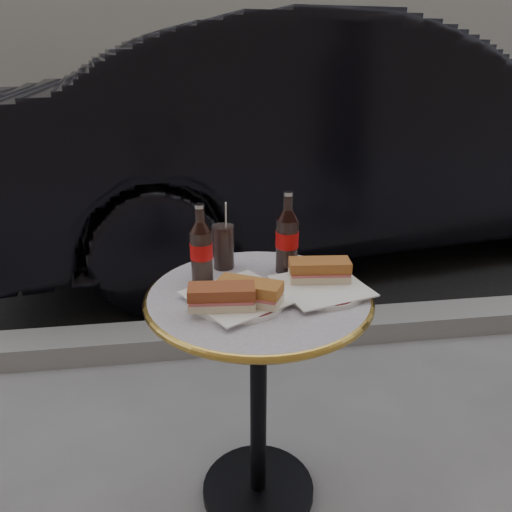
{
  "coord_description": "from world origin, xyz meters",
  "views": [
    {
      "loc": [
        -0.18,
        -1.2,
        1.34
      ],
      "look_at": [
        0.0,
        0.05,
        0.82
      ],
      "focal_mm": 35.0,
      "sensor_mm": 36.0,
      "label": 1
    }
  ],
  "objects": [
    {
      "name": "ground",
      "position": [
        0.0,
        0.0,
        0.0
      ],
      "size": [
        80.0,
        80.0,
        0.0
      ],
      "primitive_type": "plane",
      "color": "gray",
      "rests_on": "ground"
    },
    {
      "name": "asphalt_road",
      "position": [
        0.0,
        5.0,
        0.0
      ],
      "size": [
        40.0,
        8.0,
        0.0
      ],
      "primitive_type": "cube",
      "color": "black",
      "rests_on": "ground"
    },
    {
      "name": "curb",
      "position": [
        0.0,
        0.9,
        0.05
      ],
      "size": [
        40.0,
        0.2,
        0.12
      ],
      "primitive_type": "cube",
      "color": "gray",
      "rests_on": "ground"
    },
    {
      "name": "bistro_table",
      "position": [
        0.0,
        0.0,
        0.37
      ],
      "size": [
        0.62,
        0.62,
        0.73
      ],
      "primitive_type": null,
      "color": "#BAB2C4",
      "rests_on": "ground"
    },
    {
      "name": "plate_left",
      "position": [
        -0.06,
        -0.04,
        0.74
      ],
      "size": [
        0.32,
        0.32,
        0.01
      ],
      "primitive_type": "cylinder",
      "rotation": [
        0.0,
        0.0,
        0.33
      ],
      "color": "white",
      "rests_on": "bistro_table"
    },
    {
      "name": "plate_right",
      "position": [
        0.17,
        -0.01,
        0.74
      ],
      "size": [
        0.26,
        0.26,
        0.01
      ],
      "primitive_type": "cylinder",
      "rotation": [
        0.0,
        0.0,
        0.08
      ],
      "color": "white",
      "rests_on": "bistro_table"
    },
    {
      "name": "sandwich_left_a",
      "position": [
        -0.11,
        -0.1,
        0.77
      ],
      "size": [
        0.17,
        0.09,
        0.06
      ],
      "primitive_type": "cube",
      "rotation": [
        0.0,
        0.0,
        -0.08
      ],
      "color": "brown",
      "rests_on": "plate_left"
    },
    {
      "name": "sandwich_left_b",
      "position": [
        -0.04,
        -0.08,
        0.77
      ],
      "size": [
        0.18,
        0.14,
        0.06
      ],
      "primitive_type": "cube",
      "rotation": [
        0.0,
        0.0,
        -0.47
      ],
      "color": "#AD672B",
      "rests_on": "plate_left"
    },
    {
      "name": "sandwich_right",
      "position": [
        0.17,
        0.02,
        0.77
      ],
      "size": [
        0.17,
        0.09,
        0.06
      ],
      "primitive_type": "cube",
      "rotation": [
        0.0,
        0.0,
        -0.1
      ],
      "color": "#A45D29",
      "rests_on": "plate_right"
    },
    {
      "name": "cola_bottle_left",
      "position": [
        -0.15,
        0.09,
        0.85
      ],
      "size": [
        0.08,
        0.08,
        0.23
      ],
      "primitive_type": null,
      "rotation": [
        0.0,
        0.0,
        -0.23
      ],
      "color": "black",
      "rests_on": "bistro_table"
    },
    {
      "name": "cola_bottle_right",
      "position": [
        0.1,
        0.13,
        0.86
      ],
      "size": [
        0.08,
        0.08,
        0.25
      ],
      "primitive_type": null,
      "rotation": [
        0.0,
        0.0,
        0.27
      ],
      "color": "black",
      "rests_on": "bistro_table"
    },
    {
      "name": "cola_glass",
      "position": [
        -0.08,
        0.18,
        0.8
      ],
      "size": [
        0.08,
        0.08,
        0.13
      ],
      "primitive_type": "cylinder",
      "rotation": [
        0.0,
        0.0,
        -0.24
      ],
      "color": "black",
      "rests_on": "bistro_table"
    },
    {
      "name": "parked_car",
      "position": [
        0.91,
        2.21,
        0.77
      ],
      "size": [
        2.37,
        4.88,
        1.54
      ],
      "primitive_type": "imported",
      "rotation": [
        0.0,
        0.0,
        1.74
      ],
      "color": "black",
      "rests_on": "ground"
    }
  ]
}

